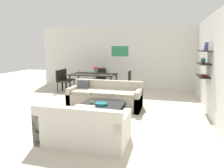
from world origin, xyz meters
TOP-DOWN VIEW (x-y plane):
  - ground_plane at (0.00, 0.00)m, footprint 18.00×18.00m
  - back_wall_unit at (0.30, 3.53)m, footprint 8.40×0.09m
  - right_wall_shelf_unit at (3.03, 0.60)m, footprint 0.34×8.20m
  - sofa_beige at (0.11, 0.34)m, footprint 2.16×0.90m
  - loveseat_white at (0.40, -2.05)m, footprint 1.67×0.90m
  - coffee_table at (0.32, -0.77)m, footprint 1.07×0.99m
  - decorative_bowl at (0.34, -0.76)m, footprint 0.33×0.33m
  - apple_on_coffee_table at (0.07, -0.72)m, footprint 0.08×0.08m
  - dining_table at (-0.95, 2.23)m, footprint 1.79×0.94m
  - dining_chair_left_near at (-2.25, 2.02)m, footprint 0.44×0.44m
  - dining_chair_right_far at (0.35, 2.44)m, footprint 0.44×0.44m
  - dining_chair_left_far at (-2.25, 2.44)m, footprint 0.44×0.44m
  - dining_chair_head at (-0.95, 3.11)m, footprint 0.44×0.44m
  - wine_glass_head at (-0.95, 2.64)m, footprint 0.07×0.07m
  - wine_glass_right_far at (-0.28, 2.35)m, footprint 0.07×0.07m
  - wine_glass_left_near at (-1.62, 2.12)m, footprint 0.07×0.07m
  - wine_glass_left_far at (-1.62, 2.35)m, footprint 0.07×0.07m
  - centerpiece_vase at (-0.87, 2.29)m, footprint 0.16×0.16m

SIDE VIEW (x-z plane):
  - ground_plane at x=0.00m, z-range 0.00..0.00m
  - coffee_table at x=0.32m, z-range 0.00..0.38m
  - sofa_beige at x=0.11m, z-range -0.10..0.68m
  - loveseat_white at x=0.40m, z-range -0.10..0.68m
  - decorative_bowl at x=0.34m, z-range 0.38..0.45m
  - apple_on_coffee_table at x=0.07m, z-range 0.38..0.46m
  - dining_chair_left_near at x=-2.25m, z-range 0.06..0.94m
  - dining_chair_right_far at x=0.35m, z-range 0.06..0.94m
  - dining_chair_left_far at x=-2.25m, z-range 0.06..0.94m
  - dining_chair_head at x=-0.95m, z-range 0.06..0.94m
  - dining_table at x=-0.95m, z-range 0.31..1.06m
  - wine_glass_right_far at x=-0.28m, z-range 0.79..0.95m
  - wine_glass_head at x=-0.95m, z-range 0.78..0.96m
  - wine_glass_left_near at x=-1.62m, z-range 0.79..0.96m
  - wine_glass_left_far at x=-1.62m, z-range 0.79..0.97m
  - centerpiece_vase at x=-0.87m, z-range 0.76..1.07m
  - right_wall_shelf_unit at x=3.03m, z-range 0.00..2.70m
  - back_wall_unit at x=0.30m, z-range 0.00..2.70m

